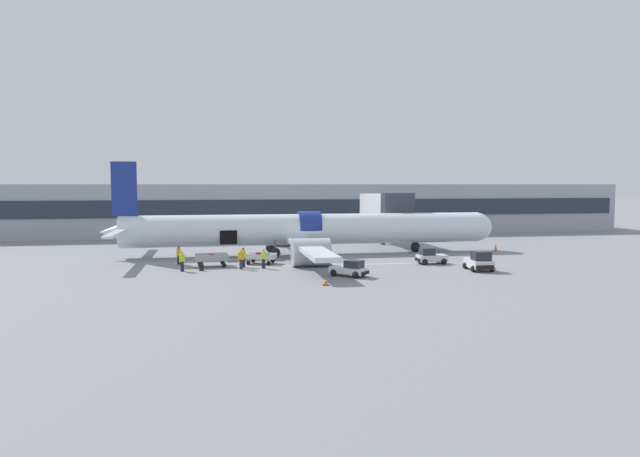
{
  "coord_description": "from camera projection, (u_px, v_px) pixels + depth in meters",
  "views": [
    {
      "loc": [
        -9.39,
        -51.87,
        7.31
      ],
      "look_at": [
        1.19,
        4.22,
        2.87
      ],
      "focal_mm": 32.0,
      "sensor_mm": 36.0,
      "label": 1
    }
  ],
  "objects": [
    {
      "name": "ground_crew_helper",
      "position": [
        182.0,
        261.0,
        47.81
      ],
      "size": [
        0.55,
        0.55,
        1.71
      ],
      "color": "#1E2338",
      "rests_on": "ground_plane"
    },
    {
      "name": "safety_cone_wingtip",
      "position": [
        329.0,
        261.0,
        51.48
      ],
      "size": [
        0.55,
        0.55,
        0.79
      ],
      "color": "black",
      "rests_on": "ground_plane"
    },
    {
      "name": "ground_crew_loader_a",
      "position": [
        243.0,
        257.0,
        50.19
      ],
      "size": [
        0.56,
        0.56,
        1.74
      ],
      "color": "black",
      "rests_on": "ground_plane"
    },
    {
      "name": "terminal_strip",
      "position": [
        276.0,
        209.0,
        85.21
      ],
      "size": [
        104.78,
        12.34,
        7.31
      ],
      "color": "#9EA3AD",
      "rests_on": "ground_plane"
    },
    {
      "name": "baggage_tug_rear",
      "position": [
        350.0,
        269.0,
        45.21
      ],
      "size": [
        3.06,
        2.96,
        1.33
      ],
      "color": "white",
      "rests_on": "ground_plane"
    },
    {
      "name": "safety_cone_engine_left",
      "position": [
        326.0,
        281.0,
        41.27
      ],
      "size": [
        0.47,
        0.47,
        0.6
      ],
      "color": "black",
      "rests_on": "ground_plane"
    },
    {
      "name": "ground_crew_loader_b",
      "position": [
        263.0,
        258.0,
        49.47
      ],
      "size": [
        0.54,
        0.6,
        1.76
      ],
      "color": "#1E2338",
      "rests_on": "ground_plane"
    },
    {
      "name": "baggage_tug_mid",
      "position": [
        479.0,
        262.0,
        48.27
      ],
      "size": [
        2.29,
        3.05,
        1.69
      ],
      "color": "silver",
      "rests_on": "ground_plane"
    },
    {
      "name": "baggage_tug_lead",
      "position": [
        430.0,
        257.0,
        52.38
      ],
      "size": [
        2.78,
        1.89,
        1.49
      ],
      "color": "silver",
      "rests_on": "ground_plane"
    },
    {
      "name": "ground_plane",
      "position": [
        316.0,
        263.0,
        53.12
      ],
      "size": [
        500.0,
        500.0,
        0.0
      ],
      "primitive_type": "plane",
      "color": "gray"
    },
    {
      "name": "ground_crew_driver",
      "position": [
        241.0,
        258.0,
        49.1
      ],
      "size": [
        0.59,
        0.55,
        1.76
      ],
      "color": "#2D2D33",
      "rests_on": "ground_plane"
    },
    {
      "name": "jet_bridge_stub",
      "position": [
        386.0,
        206.0,
        67.81
      ],
      "size": [
        3.47,
        12.28,
        6.34
      ],
      "color": "#4C4C51",
      "rests_on": "ground_plane"
    },
    {
      "name": "airplane",
      "position": [
        304.0,
        230.0,
        59.36
      ],
      "size": [
        41.24,
        35.61,
        9.52
      ],
      "color": "silver",
      "rests_on": "ground_plane"
    },
    {
      "name": "baggage_cart_queued",
      "position": [
        261.0,
        258.0,
        52.31
      ],
      "size": [
        3.67,
        2.55,
        1.05
      ],
      "color": "silver",
      "rests_on": "ground_plane"
    },
    {
      "name": "baggage_cart_loading",
      "position": [
        213.0,
        260.0,
        50.7
      ],
      "size": [
        3.86,
        2.28,
        1.13
      ],
      "color": "#999BA0",
      "rests_on": "ground_plane"
    },
    {
      "name": "ground_crew_supervisor",
      "position": [
        179.0,
        255.0,
        52.11
      ],
      "size": [
        0.42,
        0.58,
        1.67
      ],
      "color": "black",
      "rests_on": "ground_plane"
    },
    {
      "name": "suitcase_on_tarmac_upright",
      "position": [
        201.0,
        267.0,
        48.2
      ],
      "size": [
        0.38,
        0.27,
        0.76
      ],
      "color": "black",
      "rests_on": "ground_plane"
    },
    {
      "name": "apron_marking_line",
      "position": [
        340.0,
        265.0,
        51.87
      ],
      "size": [
        20.48,
        1.37,
        0.01
      ],
      "color": "silver",
      "rests_on": "ground_plane"
    },
    {
      "name": "safety_cone_nose",
      "position": [
        496.0,
        247.0,
        62.62
      ],
      "size": [
        0.45,
        0.45,
        0.8
      ],
      "color": "black",
      "rests_on": "ground_plane"
    }
  ]
}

